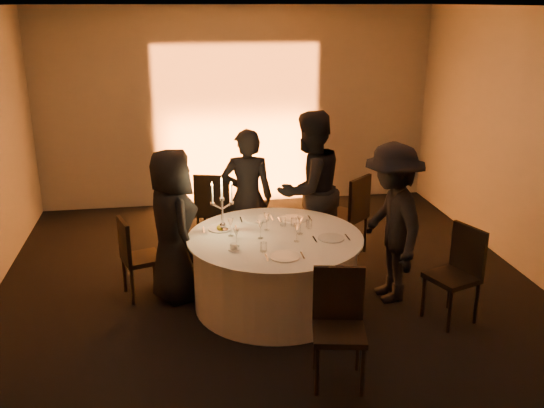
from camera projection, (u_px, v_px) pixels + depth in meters
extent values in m
plane|color=black|center=(275.00, 304.00, 6.42)|extent=(7.00, 7.00, 0.00)
plane|color=silver|center=(276.00, 6.00, 5.46)|extent=(7.00, 7.00, 0.00)
plane|color=#A4A098|center=(237.00, 108.00, 9.21)|extent=(7.00, 0.00, 7.00)
plane|color=#A4A098|center=(408.00, 371.00, 2.67)|extent=(7.00, 0.00, 7.00)
cube|color=black|center=(241.00, 204.00, 9.40)|extent=(0.25, 0.12, 0.10)
cylinder|color=black|center=(275.00, 302.00, 6.41)|extent=(0.60, 0.60, 0.03)
cylinder|color=black|center=(275.00, 271.00, 6.30)|extent=(0.20, 0.20, 0.75)
cylinder|color=white|center=(275.00, 271.00, 6.30)|extent=(1.68, 1.68, 0.75)
cylinder|color=white|center=(275.00, 237.00, 6.18)|extent=(1.80, 1.80, 0.02)
cube|color=black|center=(142.00, 259.00, 6.48)|extent=(0.49, 0.49, 0.05)
cube|color=black|center=(124.00, 240.00, 6.33)|extent=(0.16, 0.38, 0.45)
cylinder|color=black|center=(163.00, 280.00, 6.48)|extent=(0.04, 0.04, 0.42)
cylinder|color=black|center=(154.00, 268.00, 6.77)|extent=(0.04, 0.04, 0.42)
cylinder|color=black|center=(132.00, 286.00, 6.34)|extent=(0.04, 0.04, 0.42)
cylinder|color=black|center=(124.00, 274.00, 6.62)|extent=(0.04, 0.04, 0.42)
cube|color=black|center=(216.00, 211.00, 7.77)|extent=(0.55, 0.55, 0.05)
cube|color=black|center=(212.00, 195.00, 7.49)|extent=(0.44, 0.16, 0.51)
cylinder|color=black|center=(233.00, 224.00, 8.01)|extent=(0.04, 0.04, 0.48)
cylinder|color=black|center=(205.00, 223.00, 8.05)|extent=(0.04, 0.04, 0.48)
cylinder|color=black|center=(228.00, 235.00, 7.65)|extent=(0.04, 0.04, 0.48)
cylinder|color=black|center=(198.00, 234.00, 7.69)|extent=(0.04, 0.04, 0.48)
cube|color=black|center=(345.00, 216.00, 7.57)|extent=(0.64, 0.64, 0.05)
cube|color=black|center=(360.00, 198.00, 7.36)|extent=(0.36, 0.33, 0.52)
cylinder|color=black|center=(339.00, 227.00, 7.91)|extent=(0.04, 0.04, 0.48)
cylinder|color=black|center=(323.00, 236.00, 7.62)|extent=(0.04, 0.04, 0.48)
cylinder|color=black|center=(365.00, 234.00, 7.68)|extent=(0.04, 0.04, 0.48)
cylinder|color=black|center=(349.00, 243.00, 7.39)|extent=(0.04, 0.04, 0.48)
cube|color=black|center=(452.00, 278.00, 5.95)|extent=(0.54, 0.54, 0.05)
cube|color=black|center=(468.00, 249.00, 5.96)|extent=(0.18, 0.41, 0.48)
cylinder|color=black|center=(423.00, 296.00, 6.09)|extent=(0.04, 0.04, 0.45)
cylinder|color=black|center=(450.00, 311.00, 5.80)|extent=(0.04, 0.04, 0.45)
cylinder|color=black|center=(449.00, 288.00, 6.26)|extent=(0.04, 0.04, 0.45)
cylinder|color=black|center=(476.00, 303.00, 5.96)|extent=(0.04, 0.04, 0.45)
cube|color=black|center=(339.00, 333.00, 4.95)|extent=(0.50, 0.50, 0.05)
cube|color=black|center=(339.00, 293.00, 5.05)|extent=(0.43, 0.12, 0.49)
cylinder|color=black|center=(317.00, 371.00, 4.86)|extent=(0.04, 0.04, 0.46)
cylinder|color=black|center=(363.00, 372.00, 4.85)|extent=(0.04, 0.04, 0.46)
cylinder|color=black|center=(315.00, 346.00, 5.21)|extent=(0.04, 0.04, 0.46)
cylinder|color=black|center=(358.00, 347.00, 5.20)|extent=(0.04, 0.04, 0.46)
imported|color=black|center=(173.00, 226.00, 6.32)|extent=(0.75, 0.93, 1.64)
imported|color=black|center=(247.00, 198.00, 7.17)|extent=(0.65, 0.47, 1.67)
imported|color=black|center=(309.00, 190.00, 7.12)|extent=(1.15, 1.07, 1.87)
imported|color=black|center=(391.00, 223.00, 6.30)|extent=(0.67, 1.12, 1.70)
cylinder|color=white|center=(220.00, 229.00, 6.35)|extent=(0.25, 0.25, 0.01)
cube|color=silver|center=(204.00, 230.00, 6.33)|extent=(0.01, 0.17, 0.01)
cube|color=silver|center=(236.00, 228.00, 6.38)|extent=(0.02, 0.17, 0.01)
sphere|color=#FFF520|center=(220.00, 225.00, 6.34)|extent=(0.07, 0.07, 0.07)
cylinder|color=white|center=(256.00, 219.00, 6.64)|extent=(0.28, 0.28, 0.01)
cube|color=silver|center=(241.00, 220.00, 6.62)|extent=(0.02, 0.17, 0.01)
cube|color=silver|center=(272.00, 218.00, 6.67)|extent=(0.01, 0.17, 0.01)
cylinder|color=white|center=(295.00, 219.00, 6.64)|extent=(0.29, 0.29, 0.01)
cube|color=silver|center=(279.00, 220.00, 6.61)|extent=(0.02, 0.17, 0.01)
cube|color=silver|center=(310.00, 218.00, 6.67)|extent=(0.02, 0.17, 0.01)
cylinder|color=white|center=(331.00, 238.00, 6.10)|extent=(0.27, 0.27, 0.01)
cube|color=silver|center=(315.00, 239.00, 6.08)|extent=(0.02, 0.17, 0.01)
cube|color=silver|center=(347.00, 237.00, 6.13)|extent=(0.01, 0.17, 0.01)
cylinder|color=white|center=(285.00, 256.00, 5.67)|extent=(0.29, 0.29, 0.01)
cube|color=silver|center=(267.00, 258.00, 5.64)|extent=(0.02, 0.17, 0.01)
cube|color=silver|center=(302.00, 255.00, 5.69)|extent=(0.02, 0.17, 0.01)
cylinder|color=white|center=(234.00, 249.00, 5.84)|extent=(0.11, 0.11, 0.01)
cylinder|color=white|center=(234.00, 246.00, 5.83)|extent=(0.07, 0.07, 0.06)
cylinder|color=silver|center=(223.00, 230.00, 6.31)|extent=(0.12, 0.12, 0.02)
sphere|color=silver|center=(223.00, 225.00, 6.30)|extent=(0.06, 0.06, 0.06)
cylinder|color=silver|center=(222.00, 215.00, 6.26)|extent=(0.02, 0.02, 0.31)
cylinder|color=silver|center=(222.00, 199.00, 6.21)|extent=(0.05, 0.05, 0.03)
cylinder|color=silver|center=(222.00, 190.00, 6.17)|extent=(0.02, 0.02, 0.20)
cone|color=orange|center=(221.00, 178.00, 6.14)|extent=(0.02, 0.02, 0.03)
cylinder|color=silver|center=(217.00, 207.00, 6.22)|extent=(0.11, 0.02, 0.07)
cylinder|color=silver|center=(212.00, 204.00, 6.21)|extent=(0.05, 0.05, 0.03)
cylinder|color=silver|center=(212.00, 194.00, 6.17)|extent=(0.02, 0.02, 0.20)
cone|color=orange|center=(212.00, 183.00, 6.13)|extent=(0.02, 0.02, 0.03)
cylinder|color=silver|center=(227.00, 206.00, 6.24)|extent=(0.11, 0.02, 0.07)
cylinder|color=silver|center=(232.00, 203.00, 6.24)|extent=(0.05, 0.05, 0.03)
cylinder|color=silver|center=(231.00, 193.00, 6.20)|extent=(0.02, 0.02, 0.20)
cone|color=orange|center=(231.00, 182.00, 6.17)|extent=(0.02, 0.02, 0.03)
cylinder|color=white|center=(267.00, 230.00, 6.33)|extent=(0.06, 0.06, 0.01)
cylinder|color=white|center=(267.00, 225.00, 6.31)|extent=(0.01, 0.01, 0.10)
cone|color=white|center=(267.00, 217.00, 6.29)|extent=(0.07, 0.07, 0.09)
cylinder|color=white|center=(261.00, 238.00, 6.12)|extent=(0.06, 0.06, 0.01)
cylinder|color=white|center=(261.00, 233.00, 6.10)|extent=(0.01, 0.01, 0.10)
cone|color=white|center=(260.00, 225.00, 6.07)|extent=(0.07, 0.07, 0.09)
cylinder|color=white|center=(297.00, 241.00, 6.03)|extent=(0.06, 0.06, 0.01)
cylinder|color=white|center=(297.00, 236.00, 6.02)|extent=(0.01, 0.01, 0.10)
cone|color=white|center=(297.00, 228.00, 5.99)|extent=(0.07, 0.07, 0.09)
cylinder|color=white|center=(300.00, 234.00, 6.23)|extent=(0.06, 0.06, 0.01)
cylinder|color=white|center=(300.00, 229.00, 6.21)|extent=(0.01, 0.01, 0.10)
cone|color=white|center=(300.00, 221.00, 6.18)|extent=(0.07, 0.07, 0.09)
cylinder|color=white|center=(237.00, 246.00, 5.91)|extent=(0.06, 0.06, 0.01)
cylinder|color=white|center=(237.00, 241.00, 5.90)|extent=(0.01, 0.01, 0.10)
cone|color=white|center=(236.00, 233.00, 5.87)|extent=(0.07, 0.07, 0.09)
cylinder|color=white|center=(231.00, 236.00, 6.18)|extent=(0.06, 0.06, 0.01)
cylinder|color=white|center=(231.00, 231.00, 6.16)|extent=(0.01, 0.01, 0.10)
cone|color=white|center=(231.00, 223.00, 6.13)|extent=(0.07, 0.07, 0.09)
cylinder|color=white|center=(264.00, 247.00, 5.78)|extent=(0.07, 0.07, 0.09)
cylinder|color=white|center=(294.00, 222.00, 6.43)|extent=(0.07, 0.07, 0.09)
cylinder|color=white|center=(309.00, 224.00, 6.38)|extent=(0.07, 0.07, 0.09)
cylinder|color=white|center=(283.00, 222.00, 6.44)|extent=(0.07, 0.07, 0.09)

